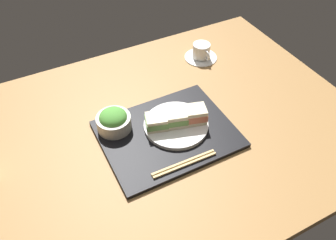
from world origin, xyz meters
TOP-DOWN VIEW (x-y plane):
  - ground_plane at (0.00, 0.00)cm, footprint 140.00×100.00cm
  - serving_tray at (1.56, -3.82)cm, footprint 42.70×33.45cm
  - sandwich_plate at (5.35, -2.56)cm, footprint 21.53×21.53cm
  - sandwich_near at (-1.00, -0.90)cm, footprint 8.51×7.85cm
  - sandwich_middle at (5.35, -2.56)cm, footprint 8.44×7.83cm
  - sandwich_far at (11.70, -4.22)cm, footprint 8.34×7.67cm
  - salad_bowl at (-13.10, 6.22)cm, footprint 11.37×11.37cm
  - chopsticks_pair at (0.37, -17.82)cm, footprint 21.25×2.34cm
  - coffee_cup at (34.28, 28.90)cm, footprint 13.61×13.61cm

SIDE VIEW (x-z plane):
  - ground_plane at x=0.00cm, z-range -3.00..0.00cm
  - serving_tray at x=1.56cm, z-range 0.00..1.42cm
  - chopsticks_pair at x=0.37cm, z-range 1.42..2.12cm
  - sandwich_plate at x=5.35cm, z-range 1.42..2.74cm
  - coffee_cup at x=34.28cm, z-range -0.53..6.05cm
  - salad_bowl at x=-13.10cm, z-range 1.13..8.50cm
  - sandwich_near at x=-1.00cm, z-range 2.74..7.33cm
  - sandwich_middle at x=5.35cm, z-range 2.74..7.83cm
  - sandwich_far at x=11.70cm, z-range 2.74..8.22cm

